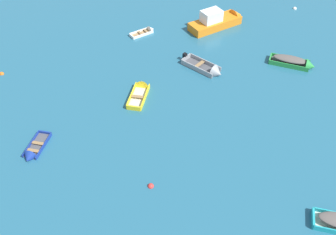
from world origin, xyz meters
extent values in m
cube|color=#4C4C51|center=(12.77, 24.27, 0.06)|extent=(3.60, 2.88, 0.11)
cube|color=#288C3D|center=(13.11, 24.82, 0.23)|extent=(3.13, 1.99, 0.45)
cube|color=#288C3D|center=(12.42, 23.71, 0.23)|extent=(3.13, 1.99, 0.45)
cube|color=#288C3D|center=(11.23, 25.22, 0.23)|extent=(0.79, 1.16, 0.45)
cone|color=#288C3D|center=(14.37, 23.27, 0.25)|extent=(1.37, 1.51, 1.26)
cube|color=#937047|center=(12.61, 24.37, 0.32)|extent=(0.94, 1.20, 0.03)
ellipsoid|color=#59514C|center=(12.77, 24.27, 0.58)|extent=(3.32, 2.67, 0.38)
cube|color=#4C4C51|center=(-10.12, 18.17, 0.03)|extent=(1.90, 2.66, 0.07)
cube|color=navy|center=(-9.64, 17.96, 0.14)|extent=(1.11, 2.39, 0.28)
cube|color=navy|center=(-10.59, 18.38, 0.14)|extent=(1.11, 2.39, 0.28)
cube|color=navy|center=(-9.59, 19.35, 0.14)|extent=(0.98, 0.51, 0.28)
cone|color=navy|center=(-10.66, 16.94, 0.15)|extent=(1.15, 0.95, 1.00)
cube|color=#937047|center=(-10.06, 18.29, 0.19)|extent=(0.96, 0.63, 0.03)
cube|color=#937047|center=(-10.37, 17.60, 0.19)|extent=(0.96, 0.63, 0.03)
cube|color=beige|center=(-1.96, 22.17, 0.05)|extent=(2.20, 3.21, 0.11)
cube|color=yellow|center=(-2.52, 22.41, 0.22)|extent=(1.28, 2.92, 0.43)
cube|color=yellow|center=(-1.40, 21.94, 0.22)|extent=(1.28, 2.92, 0.43)
cube|color=yellow|center=(-2.56, 20.73, 0.22)|extent=(1.14, 0.57, 0.43)
cone|color=yellow|center=(-1.33, 23.68, 0.24)|extent=(1.35, 1.11, 1.16)
cube|color=#937047|center=(-2.02, 22.02, 0.30)|extent=(1.12, 0.72, 0.03)
cube|color=orange|center=(7.83, 32.34, 0.44)|extent=(6.16, 3.90, 0.87)
cone|color=orange|center=(10.67, 33.40, 0.48)|extent=(1.68, 1.98, 1.68)
cube|color=white|center=(7.28, 32.14, 1.47)|extent=(2.47, 2.08, 1.20)
cube|color=black|center=(8.15, 32.47, 1.71)|extent=(0.64, 1.33, 0.53)
cube|color=#99754C|center=(-0.18, 32.41, 0.04)|extent=(2.46, 1.67, 0.07)
cube|color=white|center=(-0.35, 32.82, 0.15)|extent=(2.25, 0.99, 0.30)
cube|color=white|center=(-0.01, 32.00, 0.15)|extent=(2.25, 0.99, 0.30)
cube|color=white|center=(-1.30, 31.94, 0.15)|extent=(0.42, 0.84, 0.30)
cone|color=white|center=(0.98, 32.90, 0.16)|extent=(0.84, 1.00, 0.85)
cube|color=#937047|center=(-0.30, 32.36, 0.21)|extent=(0.54, 0.83, 0.03)
cube|color=#937047|center=(0.35, 32.63, 0.21)|extent=(0.54, 0.83, 0.03)
cube|color=#4C4C51|center=(4.40, 25.37, 0.06)|extent=(3.14, 3.49, 0.12)
cube|color=gray|center=(4.95, 25.80, 0.24)|extent=(2.27, 2.86, 0.48)
cube|color=gray|center=(3.85, 24.94, 0.24)|extent=(2.27, 2.86, 0.48)
cube|color=gray|center=(3.30, 26.77, 0.24)|extent=(1.16, 0.95, 0.48)
cone|color=gray|center=(5.55, 23.91, 0.26)|extent=(1.55, 1.47, 1.33)
cube|color=#937047|center=(4.29, 25.52, 0.34)|extent=(1.21, 1.06, 0.03)
cube|color=black|center=(3.21, 26.89, 0.41)|extent=(0.49, 0.48, 0.67)
cube|color=teal|center=(7.02, 8.36, 0.21)|extent=(0.68, 1.22, 0.43)
sphere|color=orange|center=(-13.82, 28.04, 0.00)|extent=(0.41, 0.41, 0.41)
sphere|color=red|center=(-2.45, 12.89, 0.00)|extent=(0.43, 0.43, 0.43)
sphere|color=silver|center=(18.17, 34.51, 0.00)|extent=(0.46, 0.46, 0.46)
camera|label=1|loc=(-4.30, -2.21, 20.70)|focal=40.03mm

